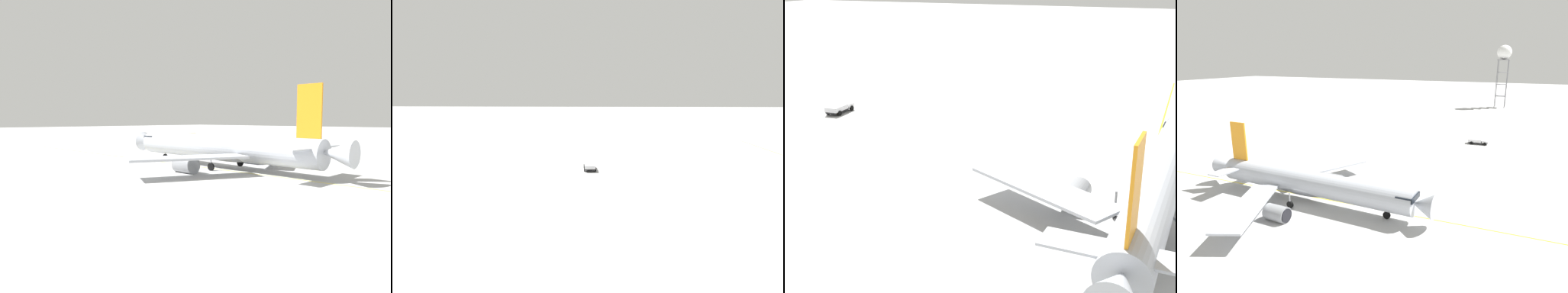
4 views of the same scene
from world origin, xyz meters
TOP-DOWN VIEW (x-y plane):
  - ground_plane at (0.00, 0.00)m, footprint 600.00×600.00m
  - airliner_main at (1.07, -0.45)m, footprint 34.37×40.00m
  - pushback_tug_truck at (50.28, -19.16)m, footprint 2.65×5.12m
  - radar_tower at (125.42, -18.18)m, footprint 6.24×6.24m
  - taxiway_centreline at (2.64, 1.91)m, footprint 4.33×133.41m

SIDE VIEW (x-z plane):
  - ground_plane at x=0.00m, z-range 0.00..0.00m
  - taxiway_centreline at x=2.64m, z-range 0.00..0.01m
  - pushback_tug_truck at x=50.28m, z-range 0.15..1.45m
  - airliner_main at x=1.07m, z-range -2.88..8.74m
  - radar_tower at x=125.42m, z-range 9.95..37.82m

